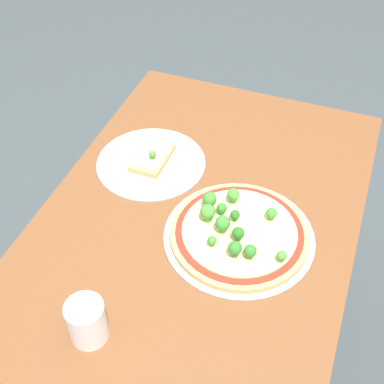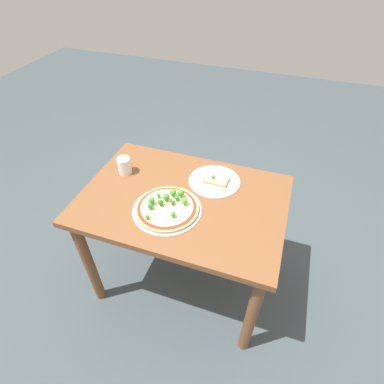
% 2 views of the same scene
% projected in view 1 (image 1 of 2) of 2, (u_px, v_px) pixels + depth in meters
% --- Properties ---
extents(ground_plane, '(8.00, 8.00, 0.00)m').
position_uv_depth(ground_plane, '(198.00, 363.00, 1.83)').
color(ground_plane, '#3D474C').
extents(dining_table, '(1.07, 0.74, 0.76)m').
position_uv_depth(dining_table, '(200.00, 244.00, 1.38)').
color(dining_table, brown).
rests_on(dining_table, ground_plane).
extents(pizza_tray_whole, '(0.35, 0.35, 0.07)m').
position_uv_depth(pizza_tray_whole, '(238.00, 232.00, 1.23)').
color(pizza_tray_whole, '#A3A3A8').
rests_on(pizza_tray_whole, dining_table).
extents(pizza_tray_slice, '(0.29, 0.29, 0.05)m').
position_uv_depth(pizza_tray_slice, '(152.00, 161.00, 1.41)').
color(pizza_tray_slice, '#A3A3A8').
rests_on(pizza_tray_slice, dining_table).
extents(drinking_cup, '(0.08, 0.08, 0.10)m').
position_uv_depth(drinking_cup, '(87.00, 321.00, 1.02)').
color(drinking_cup, white).
rests_on(drinking_cup, dining_table).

